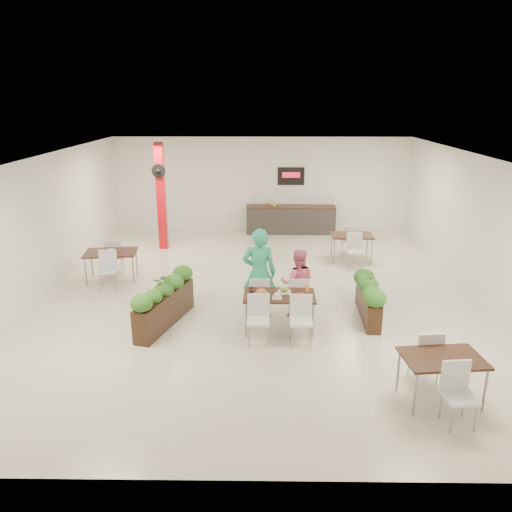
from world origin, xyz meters
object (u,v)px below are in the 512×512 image
Objects in this scene: red_column at (161,195)px; diner_man at (259,273)px; side_table_a at (111,256)px; service_counter at (291,219)px; main_table at (279,300)px; side_table_c at (442,365)px; planter_right at (369,296)px; planter_left at (165,300)px; side_table_b at (352,239)px; diner_woman at (298,283)px.

red_column is 5.84m from diner_man.
service_counter is at bearing 37.72° from side_table_a.
main_table is at bearing -40.95° from side_table_a.
main_table is 0.83m from diner_man.
service_counter is (4.00, 1.86, -1.15)m from red_column.
planter_right is at bearing 92.91° from side_table_c.
service_counter is 1.47× the size of planter_left.
main_table is 0.90× the size of planter_right.
side_table_b is (6.33, 1.71, -0.01)m from side_table_a.
main_table is (-0.63, -7.50, 0.14)m from service_counter.
diner_woman is 0.82× the size of planter_right.
side_table_c is (0.18, -6.94, -0.00)m from side_table_b.
planter_left reaches higher than side_table_b.
side_table_a is (-4.14, 2.80, -0.00)m from main_table.
side_table_c is at bearing 123.40° from diner_woman.
diner_man is 4.16m from side_table_c.
red_column is at bearing 67.94° from side_table_a.
planter_right is (5.27, -5.02, -1.15)m from red_column.
diner_man is (2.98, -4.98, -0.68)m from red_column.
side_table_c is (2.76, -3.09, -0.34)m from diner_man.
diner_man is 4.65m from side_table_b.
red_column reaches higher than side_table_b.
main_table is (3.37, -5.64, -1.01)m from red_column.
diner_man reaches higher than diner_woman.
side_table_b is at bearing -113.90° from diner_woman.
planter_right is 6.42m from side_table_a.
diner_man is (-0.39, 0.65, 0.32)m from main_table.
planter_left is at bearing -135.96° from side_table_b.
diner_woman is at bearing -32.12° from side_table_a.
planter_right reaches higher than main_table.
side_table_c is (1.74, -9.93, 0.13)m from service_counter.
planter_left is 4.22m from planter_right.
service_counter is 1.85× the size of side_table_b.
service_counter is 1.83× the size of main_table.
side_table_b is at bearing -11.46° from red_column.
diner_woman is 1.51m from planter_right.
diner_man reaches higher than main_table.
side_table_b is (0.30, 3.89, 0.14)m from planter_right.
red_column is at bearing 119.53° from side_table_c.
service_counter is 6.70m from side_table_a.
red_column is 1.76× the size of planter_right.
planter_left reaches higher than side_table_c.
planter_right reaches higher than side_table_c.
side_table_b is (4.50, 4.30, 0.10)m from planter_left.
diner_man reaches higher than side_table_a.
diner_woman is 0.90× the size of side_table_c.
side_table_a is at bearing -135.40° from service_counter.
service_counter reaches higher than diner_woman.
red_column is 7.37m from planter_right.
side_table_a and side_table_c have the same top height.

